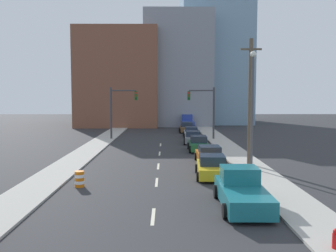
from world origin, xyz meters
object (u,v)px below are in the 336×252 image
traffic_barrel (80,179)px  sedan_gray (193,138)px  sedan_silver (191,132)px  pickup_truck_teal (242,191)px  fire_hydrant (336,240)px  traffic_signal_left (118,107)px  sedan_yellow (212,167)px  sedan_brown (187,128)px  utility_pole_right_mid (250,101)px  sedan_green (198,144)px  sedan_orange (210,155)px  traffic_signal_right (207,106)px  street_lamp (252,102)px  pickup_truck_blue (187,123)px

traffic_barrel → sedan_gray: sedan_gray is taller
sedan_gray → sedan_silver: size_ratio=1.13×
traffic_barrel → pickup_truck_teal: bearing=-24.3°
fire_hydrant → traffic_barrel: bearing=139.8°
traffic_signal_left → sedan_yellow: traffic_signal_left is taller
sedan_silver → sedan_gray: bearing=-91.3°
pickup_truck_teal → sedan_brown: pickup_truck_teal is taller
utility_pole_right_mid → fire_hydrant: (-0.53, -15.96, -4.57)m
traffic_signal_left → pickup_truck_teal: size_ratio=1.18×
sedan_green → sedan_orange: bearing=-86.8°
sedan_orange → sedan_brown: (-0.45, 24.93, 0.05)m
traffic_signal_right → sedan_silver: size_ratio=1.51×
traffic_signal_right → fire_hydrant: traffic_signal_right is taller
pickup_truck_teal → sedan_gray: 24.39m
street_lamp → pickup_truck_blue: 35.35m
traffic_barrel → pickup_truck_teal: pickup_truck_teal is taller
pickup_truck_teal → pickup_truck_blue: 44.01m
traffic_signal_right → fire_hydrant: (0.90, -33.31, -3.66)m
sedan_green → sedan_brown: bearing=90.7°
sedan_yellow → pickup_truck_blue: (0.51, 37.35, 0.23)m
traffic_signal_right → utility_pole_right_mid: bearing=-85.3°
sedan_gray → traffic_signal_left: bearing=161.7°
street_lamp → fire_hydrant: street_lamp is taller
pickup_truck_teal → street_lamp: bearing=75.1°
pickup_truck_teal → utility_pole_right_mid: bearing=76.3°
utility_pole_right_mid → sedan_green: size_ratio=2.25×
fire_hydrant → sedan_orange: sedan_orange is taller
traffic_signal_right → street_lamp: (1.22, -18.95, 0.89)m
utility_pole_right_mid → sedan_orange: size_ratio=2.16×
street_lamp → sedan_silver: bearing=97.8°
sedan_brown → street_lamp: bearing=-83.6°
sedan_silver → traffic_signal_right: bearing=-54.0°
traffic_barrel → fire_hydrant: traffic_barrel is taller
traffic_signal_left → fire_hydrant: 35.52m
utility_pole_right_mid → street_lamp: size_ratio=1.13×
pickup_truck_blue → sedan_green: bearing=-91.8°
utility_pole_right_mid → sedan_silver: utility_pole_right_mid is taller
traffic_barrel → sedan_silver: 27.70m
traffic_signal_left → pickup_truck_teal: 29.72m
fire_hydrant → sedan_gray: size_ratio=0.17×
traffic_signal_right → sedan_green: (-1.82, -9.58, -3.39)m
traffic_barrel → sedan_silver: bearing=72.2°
sedan_yellow → sedan_silver: size_ratio=1.03×
fire_hydrant → street_lamp: bearing=88.7°
sedan_gray → pickup_truck_blue: pickup_truck_blue is taller
sedan_silver → sedan_brown: sedan_brown is taller
utility_pole_right_mid → sedan_orange: 5.40m
sedan_gray → traffic_barrel: bearing=-108.6°
utility_pole_right_mid → sedan_yellow: size_ratio=2.21×
utility_pole_right_mid → sedan_green: utility_pole_right_mid is taller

